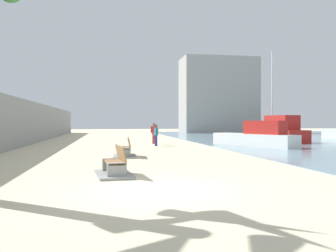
# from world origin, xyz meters

# --- Properties ---
(ground_plane) EXTENTS (120.00, 120.00, 0.00)m
(ground_plane) POSITION_xyz_m (0.00, 18.00, 0.00)
(ground_plane) COLOR beige
(seawall) EXTENTS (0.80, 64.00, 3.39)m
(seawall) POSITION_xyz_m (-7.50, 18.00, 1.69)
(seawall) COLOR gray
(seawall) RESTS_ON ground
(bench_near) EXTENTS (1.33, 2.21, 0.98)m
(bench_near) POSITION_xyz_m (-1.04, 2.48, 0.23)
(bench_near) COLOR gray
(bench_near) RESTS_ON ground
(bench_far) EXTENTS (1.23, 2.16, 0.98)m
(bench_far) POSITION_xyz_m (-0.39, 8.67, 0.23)
(bench_far) COLOR gray
(bench_far) RESTS_ON ground
(person_walking) EXTENTS (0.29, 0.49, 1.58)m
(person_walking) POSITION_xyz_m (2.21, 16.14, 0.91)
(person_walking) COLOR navy
(person_walking) RESTS_ON ground
(person_standing) EXTENTS (0.50, 0.29, 1.66)m
(person_standing) POSITION_xyz_m (2.39, 18.75, 0.97)
(person_standing) COLOR #B22D33
(person_standing) RESTS_ON ground
(boat_nearest) EXTENTS (3.12, 7.07, 8.00)m
(boat_nearest) POSITION_xyz_m (13.14, 19.29, 0.88)
(boat_nearest) COLOR red
(boat_nearest) RESTS_ON water_bay
(boat_mid_bay) EXTENTS (4.79, 7.47, 1.88)m
(boat_mid_bay) POSITION_xyz_m (18.22, 29.85, 0.77)
(boat_mid_bay) COLOR white
(boat_mid_bay) RESTS_ON water_bay
(boat_far_left) EXTENTS (4.20, 6.83, 1.81)m
(boat_far_left) POSITION_xyz_m (9.12, 14.35, 0.70)
(boat_far_left) COLOR white
(boat_far_left) RESTS_ON water_bay
(harbor_building) EXTENTS (12.00, 6.00, 12.07)m
(harbor_building) POSITION_xyz_m (16.56, 46.00, 6.03)
(harbor_building) COLOR #9E9E99
(harbor_building) RESTS_ON ground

